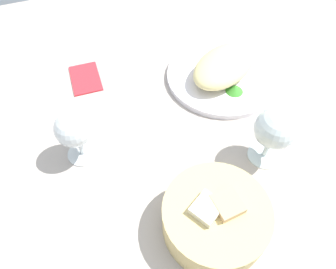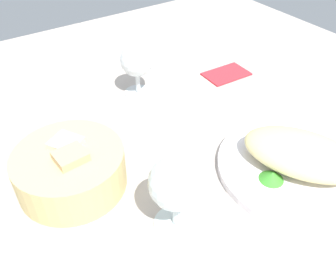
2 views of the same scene
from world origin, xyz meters
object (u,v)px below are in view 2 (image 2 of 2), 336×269
Objects in this scene: bread_basket at (71,169)px; wine_glass_near at (137,62)px; folded_napkin at (226,73)px; plate at (297,168)px; wine_glass_far at (177,185)px.

bread_basket is 30.06cm from wine_glass_near.
bread_basket is at bearing 18.66° from folded_napkin.
wine_glass_near is 24.04cm from folded_napkin.
wine_glass_near reaches higher than plate.
folded_napkin is (29.66, -36.09, -8.16)cm from wine_glass_far.
wine_glass_far is 47.42cm from folded_napkin.
wine_glass_near is (18.41, -23.40, 4.17)cm from bread_basket.
bread_basket is 19.56cm from wine_glass_far.
wine_glass_near is at bearing 15.43° from plate.
wine_glass_near is at bearing -21.66° from wine_glass_far.
wine_glass_far is at bearing -149.47° from bread_basket.
plate is at bearing 71.95° from folded_napkin.
bread_basket reaches higher than folded_napkin.
bread_basket is 1.50× the size of wine_glass_near.
wine_glass_far reaches higher than plate.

